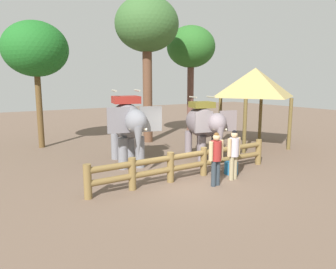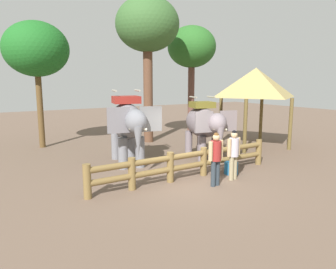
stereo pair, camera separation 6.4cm
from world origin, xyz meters
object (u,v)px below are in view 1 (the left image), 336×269
tree_back_center (147,27)px  elephant_near_left (128,123)px  thatched_shelter (255,83)px  tourist_man_in_blue (216,155)px  log_fence (188,162)px  tourist_woman_in_black (234,151)px  elephant_center (204,124)px  feed_bucket (231,168)px  tree_far_left (35,50)px  tree_far_right (191,48)px

tree_back_center → elephant_near_left: bearing=-127.4°
elephant_near_left → tree_back_center: 6.75m
thatched_shelter → tourist_man_in_blue: bearing=-145.8°
log_fence → tourist_woman_in_black: bearing=-35.5°
elephant_center → feed_bucket: bearing=-102.6°
tourist_man_in_blue → elephant_near_left: bearing=108.2°
thatched_shelter → feed_bucket: (-4.49, -3.24, -3.09)m
thatched_shelter → feed_bucket: thatched_shelter is taller
thatched_shelter → tree_back_center: bearing=136.1°
elephant_center → tourist_man_in_blue: (-1.91, -3.15, -0.52)m
log_fence → elephant_center: (2.25, 2.02, 0.95)m
log_fence → tourist_woman_in_black: (1.30, -0.93, 0.42)m
tree_far_left → feed_bucket: bearing=-59.6°
elephant_center → tree_back_center: bearing=92.5°
log_fence → elephant_near_left: (-0.98, 2.89, 1.13)m
elephant_center → tourist_man_in_blue: size_ratio=1.84×
elephant_center → tree_back_center: size_ratio=0.42×
log_fence → tree_back_center: size_ratio=0.95×
elephant_center → feed_bucket: elephant_center is taller
tourist_woman_in_black → tree_back_center: (0.74, 7.78, 5.27)m
log_fence → tree_far_left: 10.04m
log_fence → elephant_center: 3.17m
elephant_near_left → feed_bucket: elephant_near_left is taller
elephant_center → feed_bucket: 2.81m
tree_far_right → elephant_near_left: bearing=-142.2°
thatched_shelter → tree_far_left: tree_far_left is taller
elephant_near_left → tree_far_left: tree_far_left is taller
tourist_man_in_blue → tree_far_right: tree_far_right is taller
tourist_woman_in_black → tree_back_center: tree_back_center is taller
thatched_shelter → tree_back_center: 6.49m
log_fence → thatched_shelter: (6.20, 2.85, 2.71)m
log_fence → tree_far_left: size_ratio=1.18×
thatched_shelter → tree_far_right: (-0.17, 5.48, 2.18)m
log_fence → elephant_near_left: 3.26m
log_fence → tree_far_right: size_ratio=1.09×
tree_far_left → tree_far_right: tree_far_right is taller
tourist_man_in_blue → tourist_woman_in_black: bearing=11.5°
elephant_center → tourist_woman_in_black: size_ratio=1.87×
thatched_shelter → tree_far_right: 5.90m
elephant_near_left → tree_back_center: bearing=52.6°
thatched_shelter → tree_far_left: (-9.63, 5.52, 1.65)m
log_fence → tourist_woman_in_black: 1.66m
elephant_near_left → tourist_man_in_blue: bearing=-71.8°
tree_far_right → feed_bucket: bearing=-116.3°
tree_back_center → tourist_woman_in_black: bearing=-95.4°
elephant_near_left → tourist_woman_in_black: size_ratio=2.09×
tree_far_right → feed_bucket: size_ratio=13.51×
elephant_near_left → tree_back_center: size_ratio=0.47×
elephant_near_left → feed_bucket: bearing=-50.6°
tourist_woman_in_black → thatched_shelter: bearing=37.7°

